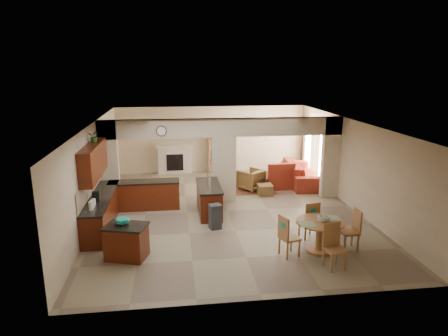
{
  "coord_description": "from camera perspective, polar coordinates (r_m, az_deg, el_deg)",
  "views": [
    {
      "loc": [
        -1.63,
        -11.75,
        4.43
      ],
      "look_at": [
        -0.08,
        0.3,
        1.32
      ],
      "focal_mm": 32.0,
      "sensor_mm": 36.0,
      "label": 1
    }
  ],
  "objects": [
    {
      "name": "wall_back",
      "position": [
        17.1,
        -1.75,
        4.12
      ],
      "size": [
        8.0,
        0.0,
        8.0
      ],
      "primitive_type": "plane",
      "rotation": [
        1.57,
        0.0,
        0.0
      ],
      "color": "beige",
      "rests_on": "floor"
    },
    {
      "name": "partition_header",
      "position": [
        13.0,
        -0.04,
        5.8
      ],
      "size": [
        8.0,
        0.25,
        0.6
      ],
      "primitive_type": "cube",
      "color": "beige",
      "rests_on": "partition_center_pier"
    },
    {
      "name": "trash_can",
      "position": [
        11.23,
        -1.28,
        -7.09
      ],
      "size": [
        0.37,
        0.33,
        0.65
      ],
      "primitive_type": "cube",
      "rotation": [
        0.0,
        0.0,
        0.26
      ],
      "color": "#2F2E31",
      "rests_on": "floor"
    },
    {
      "name": "upper_cabinets",
      "position": [
        11.45,
        -18.17,
        0.95
      ],
      "size": [
        0.35,
        2.4,
        0.9
      ],
      "primitive_type": "cube",
      "color": "#3B1006",
      "rests_on": "wall_left"
    },
    {
      "name": "dining_table",
      "position": [
        10.1,
        13.49,
        -8.85
      ],
      "size": [
        1.16,
        1.16,
        0.79
      ],
      "color": "#956233",
      "rests_on": "floor"
    },
    {
      "name": "drape_b_right",
      "position": [
        17.57,
        11.27,
        3.46
      ],
      "size": [
        0.1,
        0.28,
        2.3
      ],
      "primitive_type": "cube",
      "color": "#471F1C",
      "rests_on": "wall_right"
    },
    {
      "name": "drape_b_left",
      "position": [
        16.46,
        12.58,
        2.67
      ],
      "size": [
        0.1,
        0.28,
        2.3
      ],
      "primitive_type": "cube",
      "color": "#471F1C",
      "rests_on": "wall_right"
    },
    {
      "name": "partition_right_pier",
      "position": [
        14.15,
        14.99,
        1.48
      ],
      "size": [
        0.6,
        0.25,
        2.8
      ],
      "primitive_type": "cube",
      "color": "beige",
      "rests_on": "floor"
    },
    {
      "name": "teal_bowl",
      "position": [
        9.72,
        -14.27,
        -7.42
      ],
      "size": [
        0.31,
        0.31,
        0.15
      ],
      "primitive_type": "cylinder",
      "color": "teal",
      "rests_on": "kitchen_island"
    },
    {
      "name": "rug",
      "position": [
        14.82,
        4.03,
        -3.08
      ],
      "size": [
        1.6,
        1.3,
        0.01
      ],
      "primitive_type": "cube",
      "color": "brown",
      "rests_on": "floor"
    },
    {
      "name": "ceiling",
      "position": [
        11.98,
        0.57,
        6.52
      ],
      "size": [
        10.0,
        10.0,
        0.0
      ],
      "primitive_type": "plane",
      "rotation": [
        3.14,
        0.0,
        0.0
      ],
      "color": "white",
      "rests_on": "wall_back"
    },
    {
      "name": "fireplace",
      "position": [
        17.02,
        -7.04,
        1.27
      ],
      "size": [
        1.6,
        0.35,
        1.2
      ],
      "color": "beige",
      "rests_on": "floor"
    },
    {
      "name": "chair_east",
      "position": [
        10.45,
        17.91,
        -8.15
      ],
      "size": [
        0.43,
        0.42,
        1.02
      ],
      "rotation": [
        0.0,
        0.0,
        4.71
      ],
      "color": "#956233",
      "rests_on": "floor"
    },
    {
      "name": "partition_center_pier",
      "position": [
        13.28,
        -0.04,
        -0.18
      ],
      "size": [
        0.8,
        0.25,
        2.2
      ],
      "primitive_type": "cube",
      "color": "beige",
      "rests_on": "floor"
    },
    {
      "name": "wall_left",
      "position": [
        12.37,
        -18.14,
        -0.57
      ],
      "size": [
        0.0,
        10.0,
        10.0
      ],
      "primitive_type": "plane",
      "rotation": [
        1.57,
        0.0,
        1.57
      ],
      "color": "beige",
      "rests_on": "floor"
    },
    {
      "name": "fruit_bowl",
      "position": [
        9.97,
        14.02,
        -7.01
      ],
      "size": [
        0.31,
        0.31,
        0.16
      ],
      "primitive_type": "cylinder",
      "color": "#61A623",
      "rests_on": "dining_table"
    },
    {
      "name": "drape_a_right",
      "position": [
        16.0,
        13.18,
        2.31
      ],
      "size": [
        0.1,
        0.28,
        2.3
      ],
      "primitive_type": "cube",
      "color": "#471F1C",
      "rests_on": "wall_right"
    },
    {
      "name": "window_a",
      "position": [
        15.47,
        14.08,
        1.85
      ],
      "size": [
        0.02,
        0.9,
        1.9
      ],
      "primitive_type": "cube",
      "color": "white",
      "rests_on": "wall_right"
    },
    {
      "name": "partition_left_pier",
      "position": [
        13.27,
        -16.1,
        0.57
      ],
      "size": [
        0.6,
        0.25,
        2.8
      ],
      "primitive_type": "cube",
      "color": "beige",
      "rests_on": "floor"
    },
    {
      "name": "wall_front",
      "position": [
        7.58,
        5.8,
        -9.3
      ],
      "size": [
        8.0,
        0.0,
        8.0
      ],
      "primitive_type": "plane",
      "rotation": [
        -1.57,
        0.0,
        0.0
      ],
      "color": "beige",
      "rests_on": "floor"
    },
    {
      "name": "plant",
      "position": [
        11.71,
        -18.06,
        4.35
      ],
      "size": [
        0.36,
        0.33,
        0.34
      ],
      "primitive_type": "imported",
      "rotation": [
        0.0,
        0.0,
        -0.23
      ],
      "color": "#1F4813",
      "rests_on": "upper_cabinets"
    },
    {
      "name": "floor",
      "position": [
        12.67,
        0.54,
        -6.14
      ],
      "size": [
        10.0,
        10.0,
        0.0
      ],
      "primitive_type": "plane",
      "color": "#84785B",
      "rests_on": "ground"
    },
    {
      "name": "chair_north",
      "position": [
        10.77,
        12.21,
        -7.1
      ],
      "size": [
        0.49,
        0.49,
        1.02
      ],
      "rotation": [
        0.0,
        0.0,
        3.33
      ],
      "color": "#956233",
      "rests_on": "floor"
    },
    {
      "name": "chaise",
      "position": [
        15.12,
        7.83,
        -2.05
      ],
      "size": [
        1.02,
        0.85,
        0.4
      ],
      "primitive_type": "cube",
      "rotation": [
        0.0,
        0.0,
        0.04
      ],
      "color": "maroon",
      "rests_on": "floor"
    },
    {
      "name": "ottoman",
      "position": [
        14.23,
        5.86,
        -3.09
      ],
      "size": [
        0.52,
        0.52,
        0.37
      ],
      "primitive_type": "cube",
      "rotation": [
        0.0,
        0.0,
        -0.02
      ],
      "color": "maroon",
      "rests_on": "floor"
    },
    {
      "name": "sofa",
      "position": [
        15.79,
        11.12,
        -0.67
      ],
      "size": [
        2.92,
        1.32,
        0.83
      ],
      "primitive_type": "imported",
      "rotation": [
        0.0,
        0.0,
        1.5
      ],
      "color": "maroon",
      "rests_on": "floor"
    },
    {
      "name": "wall_clock",
      "position": [
        12.76,
        -8.94,
        5.24
      ],
      "size": [
        0.34,
        0.03,
        0.34
      ],
      "primitive_type": "cylinder",
      "rotation": [
        1.57,
        0.0,
        0.0
      ],
      "color": "#51271B",
      "rests_on": "partition_header"
    },
    {
      "name": "chair_west",
      "position": [
        9.7,
        8.97,
        -9.39
      ],
      "size": [
        0.53,
        0.53,
        1.02
      ],
      "rotation": [
        0.0,
        0.0,
        1.89
      ],
      "color": "#956233",
      "rests_on": "floor"
    },
    {
      "name": "chair_south",
      "position": [
        9.45,
        15.35,
        -10.41
      ],
      "size": [
        0.49,
        0.49,
        1.02
      ],
      "rotation": [
        0.0,
        0.0,
        0.18
      ],
      "color": "#956233",
      "rests_on": "floor"
    },
    {
      "name": "kitchen_island",
      "position": [
        9.84,
        -13.75,
        -10.16
      ],
      "size": [
        1.11,
        0.93,
        0.83
      ],
      "rotation": [
        0.0,
        0.0,
        -0.29
      ],
      "color": "#3B1006",
      "rests_on": "floor"
    },
    {
      "name": "peninsula",
      "position": [
        12.34,
        -2.16,
        -4.45
      ],
      "size": [
        0.7,
        1.85,
        0.91
      ],
      "color": "#3B1006",
      "rests_on": "floor"
    },
    {
      "name": "wall_right",
      "position": [
        13.38,
        17.78,
        0.55
      ],
      "size": [
        0.0,
        10.0,
        10.0
      ],
      "primitive_type": "plane",
      "rotation": [
        1.57,
        0.0,
        -1.57
      ],
      "color": "beige",
      "rests_on": "floor"
    },
    {
      "name": "window_b",
      "position": [
        17.03,
        12.03,
        3.08
      ],
      "size": [
        0.02,
        0.9,
        1.9
      ],
      "primitive_type": "cube",
      "color": "white",
      "rests_on": "wall_right"
    },
    {
      "name": "ceiling_fan",
      "position": [
        15.2,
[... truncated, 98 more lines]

